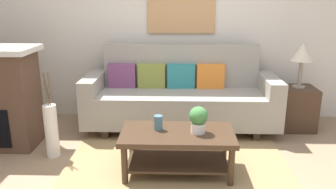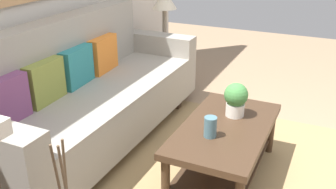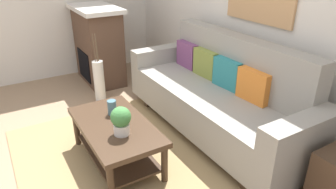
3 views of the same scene
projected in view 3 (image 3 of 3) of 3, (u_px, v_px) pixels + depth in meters
The scene contains 16 objects.
ground_plane at pixel (87, 172), 2.92m from camera, with size 9.29×9.29×0.00m, color #9E7F60.
wall_back at pixel (261, 7), 3.29m from camera, with size 5.29×0.10×2.70m, color silver.
area_rug at pixel (135, 155), 3.15m from camera, with size 2.29×2.18×0.01m, color #A38456.
couch at pixel (218, 97), 3.41m from camera, with size 2.45×0.84×1.08m.
throw_pillow_plum at pixel (188, 55), 3.97m from camera, with size 0.36×0.12×0.32m, color #7A4270.
throw_pillow_olive at pixel (206, 63), 3.66m from camera, with size 0.36×0.12×0.32m, color olive.
throw_pillow_teal at pixel (228, 74), 3.36m from camera, with size 0.36×0.12×0.32m, color teal.
throw_pillow_orange at pixel (254, 86), 3.06m from camera, with size 0.36×0.12×0.32m, color orange.
coffee_table at pixel (116, 134), 2.93m from camera, with size 1.10×0.60×0.43m.
tabletop_vase at pixel (112, 107), 3.02m from camera, with size 0.09×0.09×0.15m, color slate.
potted_plant_tabletop at pixel (121, 120), 2.66m from camera, with size 0.18×0.18×0.26m.
fireplace at pixel (98, 45), 4.71m from camera, with size 1.02×0.58×1.16m.
floor_vase at pixel (99, 82), 4.15m from camera, with size 0.14×0.14×0.59m, color white.
floor_vase_branch_a at pixel (96, 48), 3.93m from camera, with size 0.01×0.01×0.36m, color brown.
floor_vase_branch_b at pixel (97, 48), 3.96m from camera, with size 0.01×0.01×0.36m, color brown.
floor_vase_branch_c at pixel (94, 48), 3.94m from camera, with size 0.01×0.01×0.36m, color brown.
Camera 3 is at (2.39, -0.53, 1.90)m, focal length 32.95 mm.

